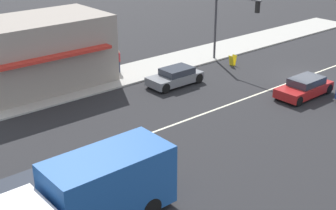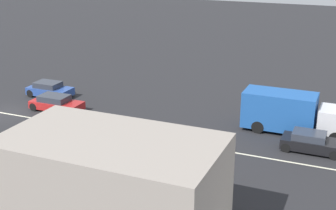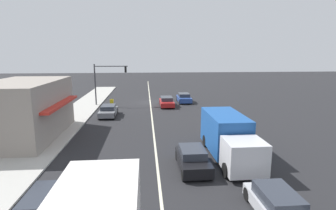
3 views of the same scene
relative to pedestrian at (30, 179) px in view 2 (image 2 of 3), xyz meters
name	(u,v)px [view 2 (image 2 of 3)]	position (x,y,z in m)	size (l,w,h in m)	color
ground_plane	(222,150)	(-9.64, 7.77, -1.03)	(160.00, 160.00, 0.00)	#232326
lane_marking_center	(6,113)	(-9.64, -10.23, -1.02)	(0.16, 60.00, 0.01)	beige
building_corner_store	(113,187)	(1.27, 5.82, 1.47)	(6.18, 9.78, 4.75)	gray
pedestrian	(30,179)	(0.00, 0.00, 0.00)	(0.34, 0.34, 1.72)	#282D42
delivery_truck	(292,113)	(-14.64, 11.40, 0.44)	(2.44, 7.50, 2.87)	silver
suv_grey	(56,148)	(-4.64, -1.69, -0.42)	(1.83, 4.05, 1.24)	slate
suv_black	(311,142)	(-11.84, 13.13, -0.40)	(1.79, 3.82, 1.30)	black
hatchback_red	(56,103)	(-11.84, -6.88, -0.41)	(1.84, 4.29, 1.27)	#AD1E1E
coupe_blue	(50,90)	(-14.64, -9.59, -0.39)	(1.86, 3.95, 1.32)	#284793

